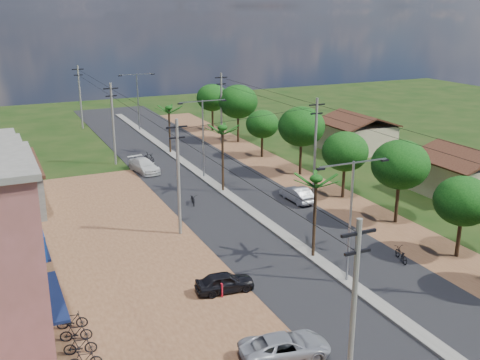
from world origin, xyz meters
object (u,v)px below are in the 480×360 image
(roadside_sign, at_px, (219,287))
(parked_scooter_row, at_px, (82,353))
(car_silver_mid, at_px, (297,194))
(car_parked_silver, at_px, (285,348))
(car_white_far, at_px, (144,166))
(moto_rider_east, at_px, (401,255))
(car_parked_dark, at_px, (225,282))

(roadside_sign, xyz_separation_m, parked_scooter_row, (-8.71, -3.45, 0.04))
(car_silver_mid, relative_size, parked_scooter_row, 0.56)
(car_parked_silver, bearing_deg, roadside_sign, 11.93)
(car_white_far, distance_m, car_parked_silver, 35.09)
(roadside_sign, bearing_deg, car_white_far, 82.32)
(moto_rider_east, bearing_deg, car_parked_dark, 10.64)
(car_white_far, relative_size, parked_scooter_row, 0.65)
(car_parked_silver, bearing_deg, parked_scooter_row, 74.80)
(car_parked_dark, distance_m, parked_scooter_row, 9.86)
(car_white_far, bearing_deg, roadside_sign, -106.58)
(car_silver_mid, relative_size, car_white_far, 0.86)
(car_silver_mid, xyz_separation_m, parked_scooter_row, (-21.68, -16.18, -0.17))
(car_silver_mid, height_order, roadside_sign, car_silver_mid)
(car_silver_mid, relative_size, car_parked_silver, 0.88)
(car_parked_silver, bearing_deg, moto_rider_east, -54.75)
(car_parked_dark, distance_m, roadside_sign, 0.51)
(car_parked_silver, relative_size, moto_rider_east, 2.54)
(car_parked_silver, bearing_deg, car_silver_mid, -23.43)
(moto_rider_east, distance_m, roadside_sign, 13.20)
(car_parked_silver, height_order, moto_rider_east, car_parked_silver)
(moto_rider_east, bearing_deg, roadside_sign, 11.43)
(roadside_sign, bearing_deg, parked_scooter_row, -159.90)
(car_white_far, height_order, parked_scooter_row, car_white_far)
(car_parked_silver, bearing_deg, car_parked_dark, 8.34)
(car_white_far, height_order, roadside_sign, car_white_far)
(car_parked_silver, relative_size, roadside_sign, 4.14)
(car_parked_silver, bearing_deg, car_white_far, 4.22)
(car_parked_dark, height_order, parked_scooter_row, car_parked_dark)
(car_parked_dark, bearing_deg, roadside_sign, 111.96)
(parked_scooter_row, bearing_deg, car_parked_dark, 21.35)
(moto_rider_east, bearing_deg, car_white_far, -54.61)
(car_silver_mid, distance_m, car_parked_silver, 23.74)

